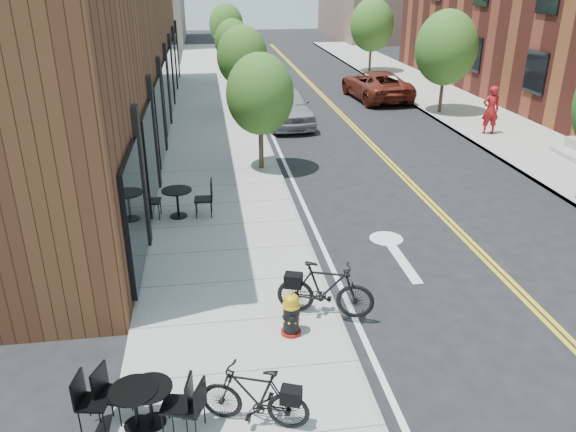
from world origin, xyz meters
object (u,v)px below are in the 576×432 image
pedestrian (491,110)px  parked_car_b (270,94)px  fire_hydrant (291,314)px  bistro_set_b (135,402)px  bistro_set_c (177,199)px  bicycle_right (325,289)px  parked_car_a (284,105)px  parked_car_c (257,73)px  bistro_set_a (150,400)px  bicycle_left (254,396)px  parked_car_far (376,85)px

pedestrian → parked_car_b: bearing=-33.8°
fire_hydrant → bistro_set_b: 3.22m
bistro_set_c → parked_car_b: parked_car_b is taller
fire_hydrant → bicycle_right: size_ratio=0.46×
parked_car_a → parked_car_c: parked_car_a is taller
fire_hydrant → bistro_set_a: 3.04m
parked_car_c → parked_car_a: bearing=-92.5°
bistro_set_c → bicycle_left: bearing=-77.7°
bicycle_left → parked_car_a: size_ratio=0.34×
parked_car_c → pedestrian: bearing=-61.5°
bicycle_right → parked_car_c: (1.10, 24.95, 0.02)m
bicycle_left → parked_car_b: 21.38m
bistro_set_c → parked_car_c: 20.12m
bistro_set_a → parked_car_far: parked_car_far is taller
pedestrian → fire_hydrant: bearing=55.7°
bistro_set_b → parked_car_far: 24.51m
parked_car_b → pedestrian: size_ratio=2.11×
parked_car_c → bistro_set_b: bearing=-103.2°
bicycle_left → parked_car_far: size_ratio=0.30×
parked_car_a → fire_hydrant: bearing=-102.5°
bicycle_left → bistro_set_a: size_ratio=1.01×
bicycle_right → bistro_set_a: 3.93m
bicycle_right → parked_car_a: parked_car_a is taller
bicycle_left → bistro_set_b: 1.71m
parked_car_a → parked_car_far: parked_car_a is taller
bistro_set_a → parked_car_b: parked_car_b is taller
bistro_set_a → parked_car_a: parked_car_a is taller
bistro_set_a → bistro_set_c: (0.14, 7.66, 0.08)m
bicycle_right → parked_car_b: parked_car_b is taller
bistro_set_b → bistro_set_c: size_ratio=0.88×
bistro_set_c → pedestrian: size_ratio=0.96×
bicycle_left → parked_car_a: parked_car_a is taller
bistro_set_a → parked_car_a: size_ratio=0.33×
bistro_set_a → parked_car_b: size_ratio=0.39×
bistro_set_a → parked_car_far: bearing=87.3°
parked_car_c → fire_hydrant: bearing=-98.2°
bicycle_left → bicycle_right: (1.60, 2.64, 0.07)m
bicycle_left → bistro_set_c: bistro_set_c is taller
bicycle_left → bicycle_right: 3.09m
parked_car_b → parked_car_far: 5.92m
bistro_set_c → pedestrian: (12.29, 6.82, 0.47)m
bicycle_right → pedestrian: 15.26m
fire_hydrant → bistro_set_c: bistro_set_c is taller
parked_car_c → parked_car_far: bearing=-45.5°
fire_hydrant → bicycle_right: 0.91m
bistro_set_c → parked_car_b: bearing=75.7°
fire_hydrant → bistro_set_a: (-2.35, -1.92, 0.02)m
bicycle_left → parked_car_b: parked_car_b is taller
bicycle_right → bistro_set_a: size_ratio=1.16×
bistro_set_c → parked_car_c: parked_car_c is taller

